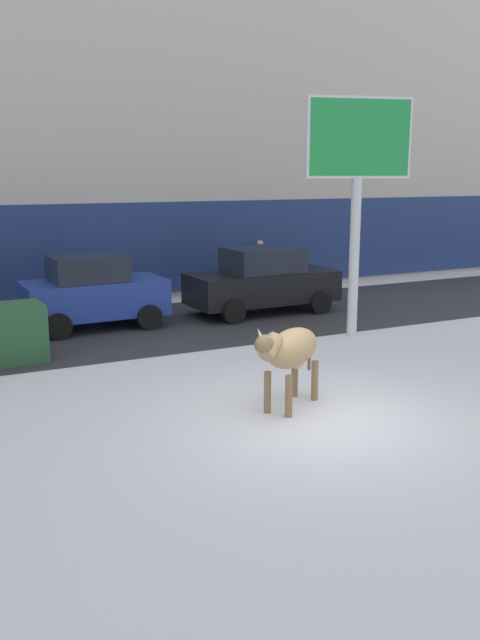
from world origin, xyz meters
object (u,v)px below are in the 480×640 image
(car_blue_hatchback, at_px, (93,292))
(dumpster, at_px, (2,334))
(pedestrian_near_billboard, at_px, (260,266))
(billboard, at_px, (358,153))
(car_black_sedan, at_px, (262,281))
(cow_tan, at_px, (290,350))

(car_blue_hatchback, relative_size, dumpster, 2.09)
(pedestrian_near_billboard, height_order, dumpster, pedestrian_near_billboard)
(billboard, distance_m, car_blue_hatchback, 7.32)
(dumpster, bearing_deg, pedestrian_near_billboard, 30.01)
(billboard, bearing_deg, dumpster, 170.75)
(billboard, bearing_deg, car_black_sedan, 100.87)
(car_blue_hatchback, relative_size, car_black_sedan, 0.83)
(car_blue_hatchback, distance_m, pedestrian_near_billboard, 6.79)
(pedestrian_near_billboard, bearing_deg, billboard, -97.47)
(billboard, relative_size, dumpster, 3.27)
(car_blue_hatchback, bearing_deg, cow_tan, -79.04)
(dumpster, bearing_deg, car_black_sedan, 16.15)
(car_blue_hatchback, xyz_separation_m, car_black_sedan, (4.74, -0.22, -0.02))
(pedestrian_near_billboard, bearing_deg, cow_tan, -115.38)
(cow_tan, distance_m, car_black_sedan, 7.89)
(cow_tan, distance_m, billboard, 6.40)
(cow_tan, relative_size, billboard, 0.33)
(dumpster, bearing_deg, cow_tan, -52.06)
(cow_tan, relative_size, dumpster, 1.07)
(cow_tan, height_order, pedestrian_near_billboard, pedestrian_near_billboard)
(cow_tan, bearing_deg, car_blue_hatchback, 100.96)
(billboard, xyz_separation_m, pedestrian_near_billboard, (0.83, 6.34, -3.43))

